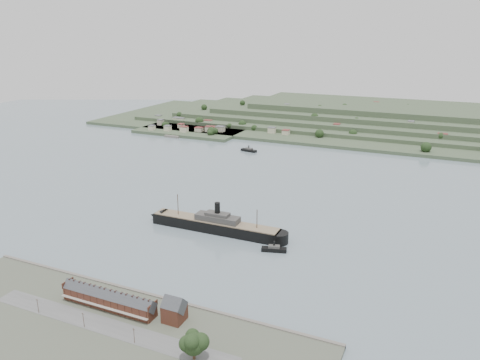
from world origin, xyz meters
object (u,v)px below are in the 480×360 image
at_px(fig_tree, 194,343).
at_px(gabled_building, 174,310).
at_px(steamship, 212,224).
at_px(tugboat, 274,249).
at_px(terrace_row, 109,299).

bearing_deg(fig_tree, gabled_building, 137.36).
height_order(steamship, tugboat, steamship).
height_order(gabled_building, steamship, steamship).
bearing_deg(terrace_row, fig_tree, -16.13).
xyz_separation_m(tugboat, fig_tree, (6.19, -118.21, 8.86)).
bearing_deg(fig_tree, tugboat, 93.00).
xyz_separation_m(terrace_row, fig_tree, (61.04, -17.66, 3.86)).
xyz_separation_m(steamship, fig_tree, (60.03, -131.79, 5.72)).
relative_size(steamship, tugboat, 6.48).
height_order(steamship, fig_tree, steamship).
xyz_separation_m(gabled_building, tugboat, (17.35, 96.53, -6.34)).
height_order(terrace_row, steamship, steamship).
bearing_deg(steamship, tugboat, -14.16).
relative_size(terrace_row, fig_tree, 3.90).
xyz_separation_m(terrace_row, steamship, (1.01, 114.14, -1.85)).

